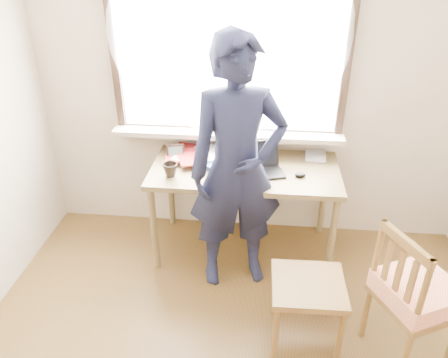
# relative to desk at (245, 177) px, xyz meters

# --- Properties ---
(room_shell) EXTENTS (3.52, 4.02, 2.61)m
(room_shell) POSITION_rel_desk_xyz_m (0.01, -1.43, 0.95)
(room_shell) COLOR beige
(room_shell) RESTS_ON ground
(desk) EXTENTS (1.44, 0.72, 0.77)m
(desk) POSITION_rel_desk_xyz_m (0.00, 0.00, 0.00)
(desk) COLOR brown
(desk) RESTS_ON ground
(laptop) EXTENTS (0.37, 0.33, 0.21)m
(laptop) POSITION_rel_desk_xyz_m (0.12, -0.04, 0.13)
(laptop) COLOR black
(laptop) RESTS_ON desk
(mug_white) EXTENTS (0.13, 0.13, 0.09)m
(mug_white) POSITION_rel_desk_xyz_m (-0.04, 0.18, 0.13)
(mug_white) COLOR white
(mug_white) RESTS_ON desk
(mug_dark) EXTENTS (0.15, 0.15, 0.10)m
(mug_dark) POSITION_rel_desk_xyz_m (-0.54, -0.18, 0.13)
(mug_dark) COLOR black
(mug_dark) RESTS_ON desk
(mouse) EXTENTS (0.08, 0.06, 0.03)m
(mouse) POSITION_rel_desk_xyz_m (0.41, -0.10, 0.10)
(mouse) COLOR black
(mouse) RESTS_ON desk
(desk_clutter) EXTENTS (0.90, 0.49, 0.05)m
(desk_clutter) POSITION_rel_desk_xyz_m (-0.26, 0.21, 0.11)
(desk_clutter) COLOR maroon
(desk_clutter) RESTS_ON desk
(book_a) EXTENTS (0.21, 0.26, 0.02)m
(book_a) POSITION_rel_desk_xyz_m (-0.32, 0.18, 0.09)
(book_a) COLOR white
(book_a) RESTS_ON desk
(book_b) EXTENTS (0.18, 0.24, 0.02)m
(book_b) POSITION_rel_desk_xyz_m (0.47, 0.26, 0.09)
(book_b) COLOR white
(book_b) RESTS_ON desk
(picture_frame) EXTENTS (0.14, 0.06, 0.11)m
(picture_frame) POSITION_rel_desk_xyz_m (-0.56, 0.10, 0.13)
(picture_frame) COLOR black
(picture_frame) RESTS_ON desk
(work_chair) EXTENTS (0.46, 0.44, 0.46)m
(work_chair) POSITION_rel_desk_xyz_m (0.45, -0.89, -0.30)
(work_chair) COLOR brown
(work_chair) RESTS_ON ground
(side_chair) EXTENTS (0.56, 0.56, 0.92)m
(side_chair) POSITION_rel_desk_xyz_m (1.07, -0.94, -0.21)
(side_chair) COLOR brown
(side_chair) RESTS_ON ground
(person) EXTENTS (0.77, 0.61, 1.86)m
(person) POSITION_rel_desk_xyz_m (-0.04, -0.32, 0.24)
(person) COLOR black
(person) RESTS_ON ground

